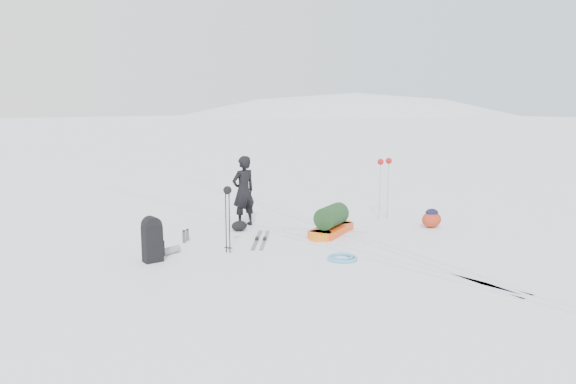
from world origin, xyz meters
name	(u,v)px	position (x,y,z in m)	size (l,w,h in m)	color
ground	(294,237)	(0.00, 0.00, 0.00)	(200.00, 200.00, 0.00)	white
ski_tracks	(291,226)	(0.61, 0.88, 0.00)	(3.38, 17.97, 0.01)	silver
skier	(244,191)	(-0.24, 1.53, 0.79)	(0.58, 0.38, 1.59)	black
pulk_sled	(331,223)	(0.80, -0.27, 0.24)	(1.66, 1.09, 0.62)	#EA440D
expedition_rucksack	(154,240)	(-3.03, 0.12, 0.37)	(0.84, 0.50, 0.81)	black
ski_poles_black	(228,198)	(-1.72, -0.21, 1.02)	(0.15, 0.17, 1.25)	black
ski_poles_silver	(385,168)	(2.77, 0.08, 1.23)	(0.47, 0.18, 1.46)	silver
touring_skis_grey	(261,240)	(-0.71, 0.19, 0.01)	(1.22, 1.37, 0.06)	gray
touring_skis_white	(323,231)	(0.79, -0.02, 0.02)	(1.39, 1.63, 0.07)	silver
rope_coil	(342,258)	(-0.37, -1.84, 0.03)	(0.63, 0.63, 0.07)	#569CD1
small_daypack	(432,218)	(2.98, -1.17, 0.20)	(0.58, 0.50, 0.42)	maroon
thermos_pair	(186,236)	(-1.96, 1.02, 0.12)	(0.21, 0.20, 0.26)	#515358
stuff_sack	(239,226)	(-0.60, 1.16, 0.11)	(0.43, 0.38, 0.22)	black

